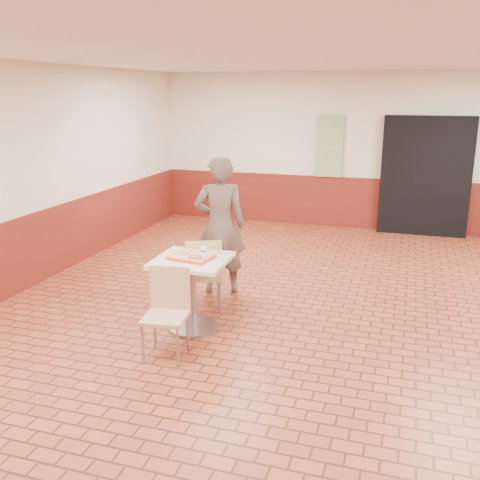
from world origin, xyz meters
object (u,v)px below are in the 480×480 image
(main_table, at_px, (192,282))
(paper_cup, at_px, (203,251))
(customer, at_px, (220,226))
(chair_main_front, at_px, (167,307))
(long_john_donut, at_px, (196,256))
(chair_main_back, at_px, (204,271))
(ring_donut, at_px, (184,252))
(serving_tray, at_px, (192,257))

(main_table, height_order, paper_cup, paper_cup)
(customer, bearing_deg, chair_main_front, 72.47)
(long_john_donut, xyz_separation_m, paper_cup, (0.03, 0.15, 0.02))
(main_table, height_order, chair_main_back, chair_main_back)
(chair_main_front, bearing_deg, long_john_donut, 74.07)
(chair_main_front, relative_size, ring_donut, 10.08)
(ring_donut, relative_size, paper_cup, 1.06)
(chair_main_back, bearing_deg, main_table, 74.41)
(serving_tray, height_order, ring_donut, ring_donut)
(serving_tray, relative_size, paper_cup, 5.26)
(customer, relative_size, paper_cup, 21.50)
(ring_donut, relative_size, long_john_donut, 0.55)
(main_table, height_order, customer, customer)
(serving_tray, bearing_deg, chair_main_front, -90.93)
(ring_donut, height_order, long_john_donut, long_john_donut)
(main_table, height_order, ring_donut, ring_donut)
(main_table, distance_m, chair_main_front, 0.64)
(paper_cup, bearing_deg, ring_donut, -173.25)
(main_table, bearing_deg, serving_tray, 0.00)
(serving_tray, distance_m, paper_cup, 0.15)
(paper_cup, bearing_deg, chair_main_front, -99.16)
(serving_tray, relative_size, long_john_donut, 2.72)
(chair_main_back, height_order, serving_tray, chair_main_back)
(chair_main_back, relative_size, paper_cup, 10.85)
(serving_tray, height_order, long_john_donut, long_john_donut)
(customer, height_order, ring_donut, customer)
(customer, bearing_deg, serving_tray, 74.40)
(long_john_donut, bearing_deg, serving_tray, 138.20)
(serving_tray, relative_size, ring_donut, 4.96)
(main_table, xyz_separation_m, customer, (-0.10, 1.21, 0.35))
(main_table, distance_m, serving_tray, 0.29)
(customer, height_order, paper_cup, customer)
(ring_donut, distance_m, long_john_donut, 0.23)
(customer, xyz_separation_m, long_john_donut, (0.17, -1.27, -0.03))
(serving_tray, distance_m, ring_donut, 0.13)
(customer, height_order, serving_tray, customer)
(chair_main_front, height_order, long_john_donut, same)
(ring_donut, bearing_deg, customer, 89.20)
(customer, bearing_deg, chair_main_back, 72.65)
(chair_main_back, distance_m, serving_tray, 0.62)
(chair_main_back, xyz_separation_m, paper_cup, (0.17, -0.43, 0.39))
(chair_main_front, bearing_deg, chair_main_back, 85.18)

